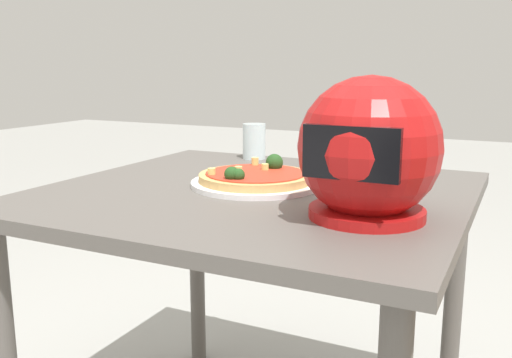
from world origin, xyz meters
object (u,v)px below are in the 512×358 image
object	(u,v)px
motorcycle_helmet	(369,151)
drinking_glass	(254,141)
pizza	(256,176)
dining_table	(256,227)

from	to	relation	value
motorcycle_helmet	drinking_glass	size ratio (longest dim) A/B	2.47
motorcycle_helmet	drinking_glass	bearing A→B (deg)	-46.73
pizza	motorcycle_helmet	distance (m)	0.37
pizza	drinking_glass	distance (m)	0.40
dining_table	motorcycle_helmet	bearing A→B (deg)	154.92
dining_table	pizza	bearing A→B (deg)	-61.28
pizza	dining_table	bearing A→B (deg)	118.72
drinking_glass	motorcycle_helmet	bearing A→B (deg)	133.27
dining_table	drinking_glass	xyz separation A→B (m)	(0.19, -0.38, 0.15)
dining_table	motorcycle_helmet	world-z (taller)	motorcycle_helmet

